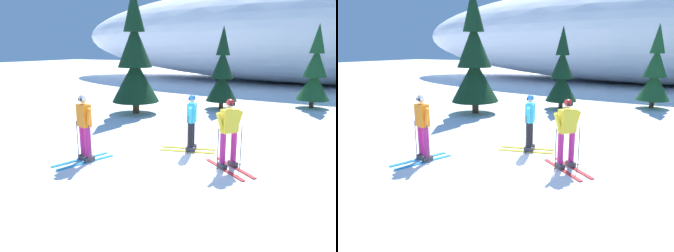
{
  "view_description": "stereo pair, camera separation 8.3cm",
  "coord_description": "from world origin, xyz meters",
  "views": [
    {
      "loc": [
        3.76,
        -7.1,
        3.01
      ],
      "look_at": [
        -0.11,
        0.29,
        0.95
      ],
      "focal_mm": 33.89,
      "sensor_mm": 36.0,
      "label": 1
    },
    {
      "loc": [
        3.83,
        -7.06,
        3.01
      ],
      "look_at": [
        -0.11,
        0.29,
        0.95
      ],
      "focal_mm": 33.89,
      "sensor_mm": 36.0,
      "label": 2
    }
  ],
  "objects": [
    {
      "name": "skier_cyan_jacket",
      "position": [
        0.15,
        1.29,
        0.88
      ],
      "size": [
        1.7,
        0.84,
        1.7
      ],
      "color": "gold",
      "rests_on": "ground"
    },
    {
      "name": "skier_orange_jacket",
      "position": [
        -2.04,
        -0.86,
        0.96
      ],
      "size": [
        0.93,
        1.71,
        1.83
      ],
      "color": "#2893CC",
      "rests_on": "ground"
    },
    {
      "name": "ground_plane",
      "position": [
        0.0,
        0.0,
        0.0
      ],
      "size": [
        120.0,
        120.0,
        0.0
      ],
      "primitive_type": "plane",
      "color": "white"
    },
    {
      "name": "skier_yellow_jacket",
      "position": [
        1.56,
        0.42,
        0.95
      ],
      "size": [
        1.53,
        1.34,
        1.79
      ],
      "color": "red",
      "rests_on": "ground"
    },
    {
      "name": "pine_tree_center_left",
      "position": [
        -1.23,
        8.25,
        1.7
      ],
      "size": [
        1.57,
        1.57,
        4.08
      ],
      "color": "#47301E",
      "rests_on": "ground"
    },
    {
      "name": "snow_ridge_background",
      "position": [
        2.94,
        23.55,
        4.24
      ],
      "size": [
        48.96,
        17.12,
        8.47
      ],
      "primitive_type": "ellipsoid",
      "color": "white",
      "rests_on": "ground"
    },
    {
      "name": "pine_tree_far_left",
      "position": [
        -4.43,
        5.28,
        2.38
      ],
      "size": [
        2.2,
        2.2,
        5.69
      ],
      "color": "#47301E",
      "rests_on": "ground"
    },
    {
      "name": "pine_tree_center",
      "position": [
        2.84,
        10.61,
        1.76
      ],
      "size": [
        1.62,
        1.62,
        4.2
      ],
      "color": "#47301E",
      "rests_on": "ground"
    }
  ]
}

